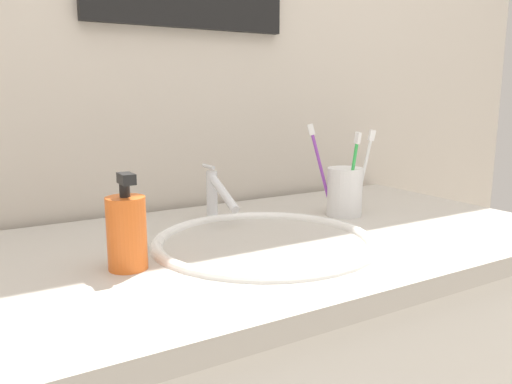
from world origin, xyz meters
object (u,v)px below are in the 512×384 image
toothbrush_white (365,166)px  toothbrush_purple (320,163)px  faucet (216,193)px  toothbrush_cup (345,192)px  soap_dispenser (127,231)px  toothbrush_green (353,169)px

toothbrush_white → toothbrush_purple: bearing=149.2°
faucet → toothbrush_cup: 0.29m
toothbrush_purple → toothbrush_white: toothbrush_purple is taller
toothbrush_white → soap_dispenser: toothbrush_white is taller
faucet → soap_dispenser: soap_dispenser is taller
toothbrush_white → soap_dispenser: (-0.56, -0.08, -0.05)m
toothbrush_white → toothbrush_green: bearing=-164.9°
toothbrush_cup → soap_dispenser: 0.53m
toothbrush_cup → toothbrush_purple: toothbrush_purple is taller
toothbrush_purple → soap_dispenser: 0.50m
toothbrush_cup → toothbrush_green: 0.07m
toothbrush_purple → soap_dispenser: (-0.48, -0.13, -0.06)m
toothbrush_cup → toothbrush_green: size_ratio=0.58×
faucet → toothbrush_white: 0.33m
faucet → toothbrush_purple: size_ratio=0.76×
toothbrush_cup → toothbrush_white: bearing=-28.4°
toothbrush_cup → toothbrush_purple: size_ratio=0.54×
toothbrush_green → soap_dispenser: bearing=-172.7°
faucet → toothbrush_green: toothbrush_green is taller
toothbrush_green → soap_dispenser: 0.52m
toothbrush_cup → faucet: bearing=158.4°
toothbrush_cup → toothbrush_white: size_ratio=0.58×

